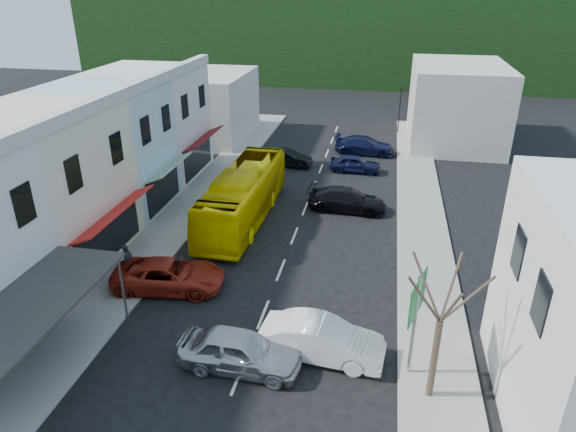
{
  "coord_description": "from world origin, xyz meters",
  "views": [
    {
      "loc": [
        4.75,
        -18.68,
        13.91
      ],
      "look_at": [
        0.0,
        6.0,
        2.2
      ],
      "focal_mm": 32.0,
      "sensor_mm": 36.0,
      "label": 1
    }
  ],
  "objects_px": {
    "direction_sign": "(414,327)",
    "traffic_signal": "(400,109)",
    "car_silver": "(240,353)",
    "car_red": "(169,276)",
    "pedestrian_left": "(128,262)",
    "bus": "(243,197)",
    "car_white": "(322,342)",
    "street_tree": "(440,322)"
  },
  "relations": [
    {
      "from": "bus",
      "to": "car_red",
      "type": "height_order",
      "value": "bus"
    },
    {
      "from": "car_silver",
      "to": "car_red",
      "type": "bearing_deg",
      "value": 48.08
    },
    {
      "from": "bus",
      "to": "direction_sign",
      "type": "height_order",
      "value": "direction_sign"
    },
    {
      "from": "pedestrian_left",
      "to": "traffic_signal",
      "type": "xyz_separation_m",
      "value": [
        13.39,
        30.21,
        1.38
      ]
    },
    {
      "from": "bus",
      "to": "car_silver",
      "type": "bearing_deg",
      "value": -74.39
    },
    {
      "from": "pedestrian_left",
      "to": "car_white",
      "type": "bearing_deg",
      "value": -108.06
    },
    {
      "from": "bus",
      "to": "pedestrian_left",
      "type": "xyz_separation_m",
      "value": [
        -3.82,
        -7.95,
        -0.55
      ]
    },
    {
      "from": "car_silver",
      "to": "car_white",
      "type": "relative_size",
      "value": 1.0
    },
    {
      "from": "direction_sign",
      "to": "street_tree",
      "type": "xyz_separation_m",
      "value": [
        0.71,
        -1.07,
        1.14
      ]
    },
    {
      "from": "car_white",
      "to": "street_tree",
      "type": "distance_m",
      "value": 5.14
    },
    {
      "from": "street_tree",
      "to": "direction_sign",
      "type": "bearing_deg",
      "value": 123.65
    },
    {
      "from": "car_white",
      "to": "pedestrian_left",
      "type": "relative_size",
      "value": 2.59
    },
    {
      "from": "bus",
      "to": "pedestrian_left",
      "type": "relative_size",
      "value": 6.82
    },
    {
      "from": "car_white",
      "to": "traffic_signal",
      "type": "bearing_deg",
      "value": 0.5
    },
    {
      "from": "car_red",
      "to": "street_tree",
      "type": "distance_m",
      "value": 13.38
    },
    {
      "from": "car_silver",
      "to": "traffic_signal",
      "type": "relative_size",
      "value": 0.92
    },
    {
      "from": "car_red",
      "to": "street_tree",
      "type": "bearing_deg",
      "value": -120.44
    },
    {
      "from": "bus",
      "to": "traffic_signal",
      "type": "relative_size",
      "value": 2.44
    },
    {
      "from": "bus",
      "to": "traffic_signal",
      "type": "distance_m",
      "value": 24.24
    },
    {
      "from": "direction_sign",
      "to": "car_silver",
      "type": "bearing_deg",
      "value": -154.96
    },
    {
      "from": "traffic_signal",
      "to": "direction_sign",
      "type": "bearing_deg",
      "value": 94.59
    },
    {
      "from": "pedestrian_left",
      "to": "bus",
      "type": "bearing_deg",
      "value": -22.51
    },
    {
      "from": "car_silver",
      "to": "traffic_signal",
      "type": "height_order",
      "value": "traffic_signal"
    },
    {
      "from": "car_red",
      "to": "pedestrian_left",
      "type": "relative_size",
      "value": 2.71
    },
    {
      "from": "car_white",
      "to": "traffic_signal",
      "type": "distance_m",
      "value": 34.39
    },
    {
      "from": "bus",
      "to": "car_silver",
      "type": "relative_size",
      "value": 2.64
    },
    {
      "from": "car_red",
      "to": "direction_sign",
      "type": "height_order",
      "value": "direction_sign"
    },
    {
      "from": "car_silver",
      "to": "car_white",
      "type": "xyz_separation_m",
      "value": [
        3.03,
        1.24,
        0.0
      ]
    },
    {
      "from": "car_white",
      "to": "pedestrian_left",
      "type": "distance_m",
      "value": 11.07
    },
    {
      "from": "direction_sign",
      "to": "traffic_signal",
      "type": "relative_size",
      "value": 0.93
    },
    {
      "from": "car_silver",
      "to": "traffic_signal",
      "type": "distance_m",
      "value": 36.02
    },
    {
      "from": "car_white",
      "to": "traffic_signal",
      "type": "xyz_separation_m",
      "value": [
        3.08,
        34.21,
        1.68
      ]
    },
    {
      "from": "car_silver",
      "to": "pedestrian_left",
      "type": "height_order",
      "value": "pedestrian_left"
    },
    {
      "from": "bus",
      "to": "car_white",
      "type": "relative_size",
      "value": 2.64
    },
    {
      "from": "car_red",
      "to": "direction_sign",
      "type": "distance_m",
      "value": 12.16
    },
    {
      "from": "direction_sign",
      "to": "traffic_signal",
      "type": "distance_m",
      "value": 34.62
    },
    {
      "from": "bus",
      "to": "traffic_signal",
      "type": "height_order",
      "value": "traffic_signal"
    },
    {
      "from": "car_white",
      "to": "car_red",
      "type": "relative_size",
      "value": 0.96
    },
    {
      "from": "bus",
      "to": "car_white",
      "type": "xyz_separation_m",
      "value": [
        6.49,
        -11.96,
        -0.85
      ]
    },
    {
      "from": "car_silver",
      "to": "pedestrian_left",
      "type": "relative_size",
      "value": 2.59
    },
    {
      "from": "car_silver",
      "to": "traffic_signal",
      "type": "bearing_deg",
      "value": -7.55
    },
    {
      "from": "car_red",
      "to": "direction_sign",
      "type": "bearing_deg",
      "value": -117.04
    }
  ]
}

